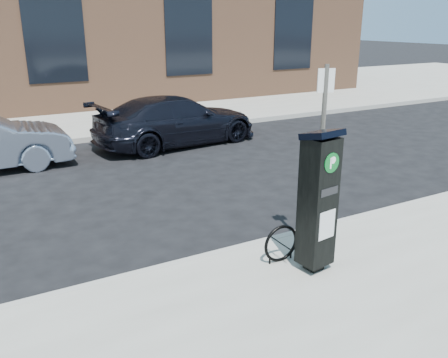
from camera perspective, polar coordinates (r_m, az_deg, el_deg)
ground at (r=7.05m, az=0.56°, el=-9.43°), size 120.00×120.00×0.00m
sidewalk_far at (r=19.92m, az=-19.88°, el=8.12°), size 60.00×12.00×0.15m
curb_near at (r=7.00m, az=0.64°, el=-8.95°), size 60.00×0.12×0.16m
curb_far at (r=14.16m, az=-15.68°, el=4.66°), size 60.00×0.12×0.16m
parking_kiosk at (r=6.16m, az=11.24°, el=-2.49°), size 0.49×0.44×1.92m
sign_pole at (r=6.69m, az=11.54°, el=2.06°), size 0.22×0.21×2.62m
bike_rack at (r=6.57m, az=6.87°, el=-7.72°), size 0.54×0.04×0.54m
car_dark at (r=13.28m, az=-5.71°, el=7.03°), size 4.85×2.43×1.35m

